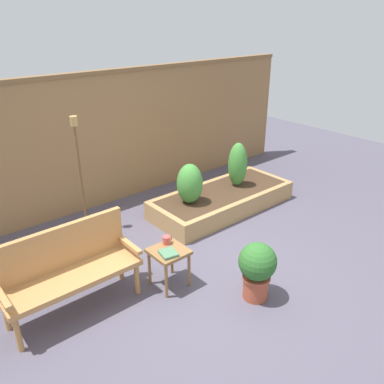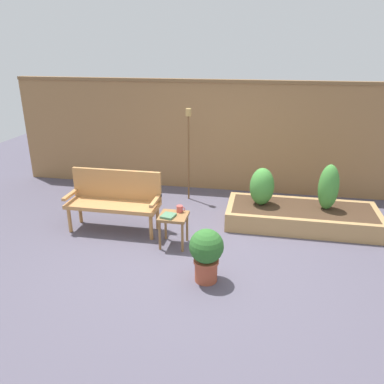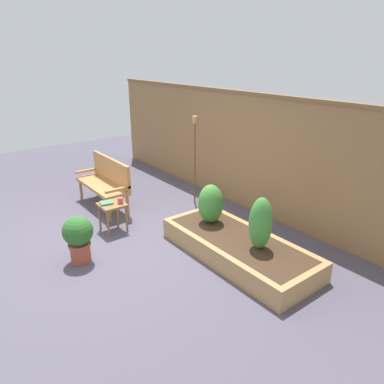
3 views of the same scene
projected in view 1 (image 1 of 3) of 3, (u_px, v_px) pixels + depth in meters
ground_plane at (199, 276)px, 4.86m from camera, size 14.00×14.00×0.00m
fence_back at (91, 142)px, 6.22m from camera, size 8.40×0.14×2.16m
garden_bench at (67, 264)px, 4.14m from camera, size 1.44×0.48×0.94m
side_table at (169, 256)px, 4.54m from camera, size 0.40×0.40×0.48m
cup_on_table at (167, 240)px, 4.62m from camera, size 0.13×0.09×0.10m
book_on_table at (168, 253)px, 4.42m from camera, size 0.21×0.23×0.03m
potted_boxwood at (257, 267)px, 4.34m from camera, size 0.42×0.42×0.69m
raised_planter_bed at (222, 200)px, 6.48m from camera, size 2.40×1.00×0.30m
shrub_near_bench at (190, 184)px, 5.92m from camera, size 0.39×0.39×0.62m
shrub_far_corner at (238, 164)px, 6.50m from camera, size 0.31×0.31×0.74m
tiki_torch at (78, 155)px, 5.41m from camera, size 0.10×0.10×1.71m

